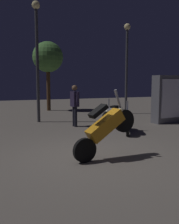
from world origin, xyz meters
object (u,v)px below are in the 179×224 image
Objects in this scene: person_rider_beside at (75,102)px; streetlamp_far at (37,47)px; motorcycle_white_parked_right at (113,113)px; motorcycle_orange_foreground at (105,128)px; kiosk_billboard at (169,99)px; streetlamp_near at (127,57)px; motorcycle_blue_parked_left at (127,121)px.

streetlamp_far is at bearing -64.44° from person_rider_beside.
motorcycle_white_parked_right is 0.85× the size of person_rider_beside.
motorcycle_white_parked_right is at bearing -26.65° from streetlamp_far.
kiosk_billboard is at bearing 28.29° from motorcycle_orange_foreground.
motorcycle_orange_foreground is at bearing 72.53° from person_rider_beside.
streetlamp_near reaches higher than person_rider_beside.
person_rider_beside is at bearing 72.47° from motorcycle_orange_foreground.
motorcycle_white_parked_right is 1.93m from person_rider_beside.
motorcycle_blue_parked_left is 0.89× the size of person_rider_beside.
motorcycle_white_parked_right is 0.28× the size of streetlamp_near.
person_rider_beside is 5.45m from streetlamp_near.
person_rider_beside is at bearing -144.48° from streetlamp_near.
motorcycle_blue_parked_left is at bearing 43.19° from motorcycle_white_parked_right.
motorcycle_blue_parked_left is 1.05× the size of motorcycle_white_parked_right.
motorcycle_orange_foreground is 6.15m from kiosk_billboard.
motorcycle_blue_parked_left is 0.30× the size of streetlamp_near.
kiosk_billboard is (2.89, 1.30, 0.61)m from motorcycle_blue_parked_left.
streetlamp_far is at bearing 63.87° from motorcycle_blue_parked_left.
motorcycle_white_parked_right is at bearing 15.99° from motorcycle_blue_parked_left.
kiosk_billboard is at bearing -22.98° from streetlamp_far.
motorcycle_blue_parked_left and motorcycle_white_parked_right have the same top height.
streetlamp_far reaches higher than streetlamp_near.
motorcycle_orange_foreground is 6.56m from streetlamp_far.
streetlamp_far is (-3.00, 1.51, 2.90)m from motorcycle_white_parked_right.
kiosk_billboard reaches higher than motorcycle_white_parked_right.
person_rider_beside is 3.12m from streetlamp_far.
streetlamp_near reaches higher than motorcycle_orange_foreground.
motorcycle_white_parked_right is (2.49, 4.49, -0.31)m from motorcycle_orange_foreground.
motorcycle_blue_parked_left is at bearing 19.09° from kiosk_billboard.
motorcycle_blue_parked_left is 0.28× the size of streetlamp_far.
motorcycle_orange_foreground is at bearing -85.15° from streetlamp_far.
person_rider_beside is (-1.83, -0.21, 0.57)m from motorcycle_white_parked_right.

